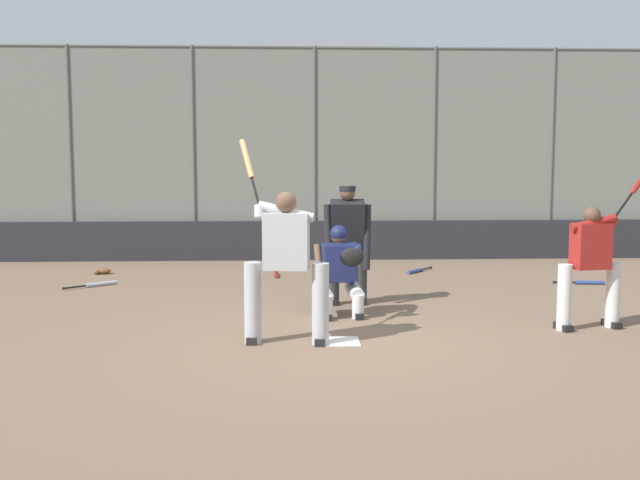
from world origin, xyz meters
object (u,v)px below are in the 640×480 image
at_px(catcher_behind_plate, 340,270).
at_px(spare_bat_first_base_side, 586,282).
at_px(spare_bat_by_padding, 276,274).
at_px(spare_bat_third_base_side, 97,284).
at_px(batter_on_deck, 591,263).
at_px(spare_bat_near_backstop, 417,271).
at_px(umpire_home, 347,241).
at_px(batter_at_plate, 285,261).
at_px(fielding_glove_on_dirt, 102,271).

relative_size(catcher_behind_plate, spare_bat_first_base_side, 1.44).
height_order(spare_bat_by_padding, spare_bat_third_base_side, same).
height_order(batter_on_deck, spare_bat_near_backstop, batter_on_deck).
distance_m(umpire_home, spare_bat_near_backstop, 3.45).
distance_m(spare_bat_third_base_side, spare_bat_first_base_side, 7.99).
bearing_deg(umpire_home, batter_at_plate, 68.30).
bearing_deg(batter_at_plate, spare_bat_third_base_side, -44.74).
distance_m(batter_at_plate, batter_on_deck, 3.72).
height_order(catcher_behind_plate, spare_bat_near_backstop, catcher_behind_plate).
xyz_separation_m(spare_bat_near_backstop, spare_bat_first_base_side, (-2.54, 1.43, -0.00)).
distance_m(spare_bat_by_padding, spare_bat_third_base_side, 3.05).
xyz_separation_m(umpire_home, fielding_glove_on_dirt, (4.16, -3.05, -0.85)).
distance_m(spare_bat_first_base_side, fielding_glove_on_dirt, 8.37).
bearing_deg(fielding_glove_on_dirt, spare_bat_first_base_side, 169.57).
xyz_separation_m(spare_bat_third_base_side, spare_bat_first_base_side, (-7.99, 0.19, -0.00)).
height_order(batter_at_plate, spare_bat_near_backstop, batter_at_plate).
bearing_deg(spare_bat_third_base_side, spare_bat_by_padding, -20.86).
bearing_deg(fielding_glove_on_dirt, batter_on_deck, 146.02).
xyz_separation_m(umpire_home, spare_bat_by_padding, (1.03, -2.70, -0.88)).
height_order(batter_on_deck, spare_bat_first_base_side, batter_on_deck).
xyz_separation_m(batter_on_deck, spare_bat_by_padding, (3.84, -4.35, -0.78)).
xyz_separation_m(batter_at_plate, batter_on_deck, (-3.68, -0.55, -0.11)).
relative_size(spare_bat_by_padding, spare_bat_third_base_side, 1.21).
bearing_deg(spare_bat_by_padding, spare_bat_first_base_side, 75.12).
height_order(umpire_home, spare_bat_near_backstop, umpire_home).
bearing_deg(batter_on_deck, spare_bat_first_base_side, 57.00).
bearing_deg(batter_at_plate, batter_on_deck, -164.16).
distance_m(batter_at_plate, spare_bat_third_base_side, 5.04).
bearing_deg(catcher_behind_plate, spare_bat_third_base_side, -41.28).
distance_m(batter_on_deck, spare_bat_by_padding, 5.86).
relative_size(batter_at_plate, spare_bat_near_backstop, 3.41).
xyz_separation_m(batter_at_plate, spare_bat_by_padding, (0.17, -4.90, -0.89)).
relative_size(umpire_home, batter_on_deck, 0.80).
relative_size(batter_at_plate, catcher_behind_plate, 1.90).
xyz_separation_m(batter_at_plate, umpire_home, (-0.87, -2.19, -0.02)).
bearing_deg(batter_on_deck, fielding_glove_on_dirt, 134.62).
bearing_deg(fielding_glove_on_dirt, spare_bat_third_base_side, 100.37).
distance_m(umpire_home, spare_bat_first_base_side, 4.44).
xyz_separation_m(spare_bat_near_backstop, fielding_glove_on_dirt, (5.69, -0.09, 0.02)).
bearing_deg(batter_at_plate, umpire_home, -104.22).
bearing_deg(umpire_home, spare_bat_near_backstop, -117.33).
height_order(batter_on_deck, fielding_glove_on_dirt, batter_on_deck).
relative_size(umpire_home, fielding_glove_on_dirt, 5.60).
relative_size(batter_on_deck, spare_bat_near_backstop, 3.15).
bearing_deg(umpire_home, spare_bat_first_base_side, -159.45).
bearing_deg(spare_bat_near_backstop, batter_at_plate, 15.54).
bearing_deg(spare_bat_first_base_side, spare_bat_by_padding, 174.60).
xyz_separation_m(spare_bat_first_base_side, fielding_glove_on_dirt, (8.23, -1.52, 0.02)).
height_order(batter_at_plate, umpire_home, batter_at_plate).
height_order(batter_at_plate, batter_on_deck, batter_at_plate).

